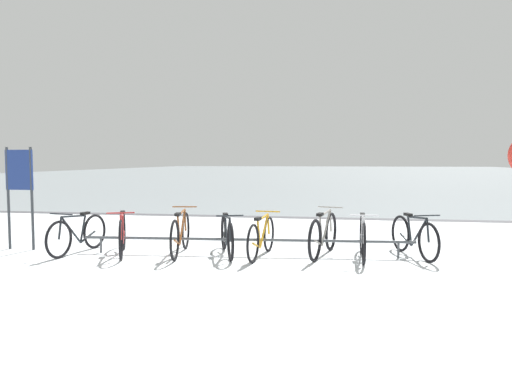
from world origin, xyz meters
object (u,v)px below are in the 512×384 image
(bicycle_5, at_px, (323,235))
(info_sign, at_px, (19,180))
(bicycle_3, at_px, (227,236))
(bicycle_6, at_px, (363,238))
(bicycle_0, at_px, (78,234))
(bicycle_2, at_px, (181,234))
(bicycle_7, at_px, (414,237))
(bicycle_1, at_px, (122,234))
(bicycle_4, at_px, (261,237))

(bicycle_5, bearing_deg, info_sign, -176.57)
(bicycle_3, distance_m, bicycle_6, 2.36)
(bicycle_0, relative_size, bicycle_5, 0.93)
(bicycle_5, relative_size, bicycle_6, 1.06)
(bicycle_3, bearing_deg, info_sign, -178.51)
(bicycle_0, bearing_deg, info_sign, 172.68)
(bicycle_2, bearing_deg, info_sign, -179.55)
(bicycle_5, xyz_separation_m, bicycle_7, (1.56, 0.17, -0.02))
(bicycle_7, bearing_deg, bicycle_0, -173.61)
(bicycle_0, xyz_separation_m, info_sign, (-1.25, 0.16, 0.96))
(bicycle_1, relative_size, bicycle_3, 0.97)
(bicycle_0, distance_m, bicycle_2, 1.89)
(bicycle_5, bearing_deg, bicycle_7, 6.20)
(bicycle_7, bearing_deg, bicycle_3, -172.90)
(bicycle_0, distance_m, bicycle_7, 6.00)
(bicycle_1, xyz_separation_m, info_sign, (-2.10, 0.14, 0.94))
(bicycle_1, height_order, bicycle_4, bicycle_1)
(bicycle_3, xyz_separation_m, bicycle_6, (2.36, 0.09, 0.02))
(info_sign, bearing_deg, bicycle_5, 3.43)
(bicycle_6, height_order, info_sign, info_sign)
(bicycle_0, xyz_separation_m, bicycle_7, (5.96, 0.67, 0.01))
(bicycle_6, xyz_separation_m, bicycle_7, (0.89, 0.31, -0.01))
(bicycle_0, xyz_separation_m, bicycle_2, (1.88, 0.18, 0.02))
(bicycle_1, bearing_deg, bicycle_3, 7.43)
(bicycle_2, distance_m, bicycle_5, 2.54)
(bicycle_3, xyz_separation_m, bicycle_5, (1.69, 0.24, 0.03))
(bicycle_0, distance_m, info_sign, 1.58)
(bicycle_1, bearing_deg, bicycle_2, 9.06)
(bicycle_4, xyz_separation_m, bicycle_5, (1.06, 0.28, 0.03))
(bicycle_6, bearing_deg, bicycle_3, -177.75)
(bicycle_1, distance_m, bicycle_3, 1.88)
(bicycle_4, xyz_separation_m, bicycle_7, (2.62, 0.45, 0.01))
(bicycle_2, bearing_deg, bicycle_3, 5.40)
(bicycle_2, xyz_separation_m, bicycle_5, (2.52, 0.31, 0.00))
(bicycle_4, bearing_deg, bicycle_7, 9.67)
(bicycle_0, relative_size, info_sign, 0.84)
(bicycle_0, bearing_deg, bicycle_4, 3.78)
(bicycle_0, xyz_separation_m, bicycle_1, (0.85, 0.02, 0.02))
(bicycle_2, height_order, bicycle_3, bicycle_2)
(bicycle_4, bearing_deg, bicycle_3, 176.14)
(info_sign, bearing_deg, bicycle_0, -7.32)
(bicycle_6, bearing_deg, bicycle_7, 19.28)
(bicycle_3, distance_m, info_sign, 4.07)
(bicycle_6, distance_m, info_sign, 6.39)
(bicycle_2, bearing_deg, bicycle_0, -174.40)
(bicycle_7, height_order, info_sign, info_sign)
(bicycle_1, bearing_deg, bicycle_5, 7.67)
(bicycle_4, bearing_deg, bicycle_2, -178.57)
(bicycle_1, distance_m, bicycle_7, 5.15)
(bicycle_3, height_order, bicycle_4, bicycle_3)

